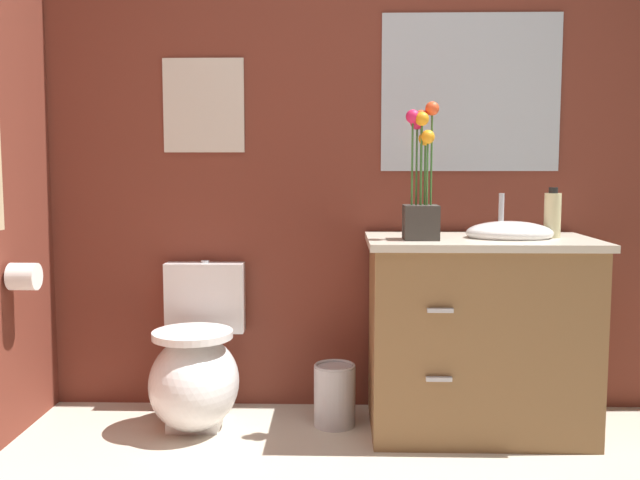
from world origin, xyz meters
TOP-DOWN VIEW (x-y plane):
  - wall_back at (0.20, 1.77)m, footprint 4.30×0.05m
  - toilet at (-0.66, 1.47)m, footprint 0.38×0.59m
  - vanity_cabinet at (0.55, 1.44)m, footprint 0.94×0.56m
  - flower_vase at (0.29, 1.37)m, footprint 0.14×0.14m
  - soap_bottle at (0.85, 1.47)m, footprint 0.07×0.07m
  - trash_bin at (-0.06, 1.47)m, footprint 0.18×0.18m
  - wall_poster at (-0.66, 1.74)m, footprint 0.37×0.01m
  - wall_mirror at (0.54, 1.74)m, footprint 0.80×0.01m
  - toilet_paper_roll at (-1.31, 1.27)m, footprint 0.11×0.11m

SIDE VIEW (x-z plane):
  - trash_bin at x=-0.06m, z-range 0.00..0.27m
  - toilet at x=-0.66m, z-range -0.10..0.59m
  - vanity_cabinet at x=0.55m, z-range -0.08..0.93m
  - toilet_paper_roll at x=-1.31m, z-range 0.62..0.74m
  - soap_bottle at x=0.85m, z-range 0.82..1.03m
  - flower_vase at x=0.29m, z-range 0.75..1.30m
  - wall_back at x=0.20m, z-range 0.00..2.50m
  - wall_poster at x=-0.66m, z-range 1.18..1.61m
  - wall_mirror at x=0.54m, z-range 1.10..1.80m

